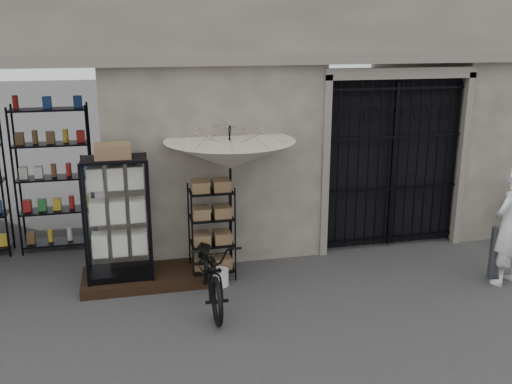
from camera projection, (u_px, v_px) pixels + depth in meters
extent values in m
plane|color=black|center=(337.00, 312.00, 7.69)|extent=(80.00, 80.00, 0.00)
cube|color=black|center=(6.00, 174.00, 8.93)|extent=(3.00, 1.70, 3.00)
cube|color=black|center=(10.00, 181.00, 9.45)|extent=(2.70, 0.50, 2.50)
cube|color=black|center=(389.00, 161.00, 9.79)|extent=(2.50, 0.06, 3.00)
cube|color=black|center=(393.00, 166.00, 9.66)|extent=(0.05, 0.05, 2.80)
cube|color=black|center=(151.00, 277.00, 8.60)|extent=(2.00, 0.90, 0.15)
cube|color=black|center=(121.00, 272.00, 8.46)|extent=(0.96, 0.67, 0.10)
cube|color=silver|center=(115.00, 225.00, 7.96)|extent=(0.83, 0.13, 1.67)
cube|color=silver|center=(118.00, 225.00, 8.25)|extent=(0.80, 0.50, 1.39)
cube|color=olive|center=(113.00, 154.00, 7.97)|extent=(0.55, 0.44, 0.20)
cube|color=black|center=(212.00, 232.00, 8.61)|extent=(0.67, 0.51, 1.46)
cube|color=olive|center=(212.00, 235.00, 8.62)|extent=(0.58, 0.41, 1.09)
cylinder|color=black|center=(231.00, 201.00, 8.65)|extent=(0.04, 0.04, 2.32)
imported|color=beige|center=(230.00, 147.00, 8.42)|extent=(1.78, 1.82, 1.56)
cylinder|color=silver|center=(220.00, 277.00, 8.47)|extent=(0.27, 0.27, 0.25)
imported|color=black|center=(211.00, 302.00, 7.96)|extent=(0.67, 1.01, 1.92)
cylinder|color=#52575D|center=(495.00, 253.00, 8.62)|extent=(0.17, 0.17, 0.83)
imported|color=silver|center=(503.00, 282.00, 8.59)|extent=(1.34, 1.92, 0.43)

